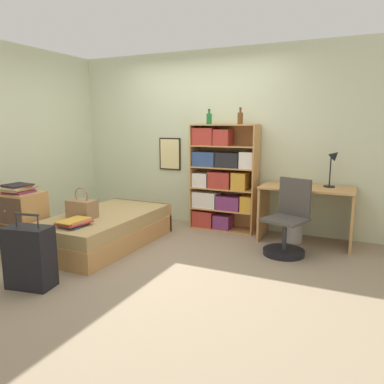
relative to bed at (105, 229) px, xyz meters
The scene contains 16 objects.
ground_plane 0.75m from the bed, ahead, with size 14.00×14.00×0.00m, color gray.
wall_back 2.02m from the bed, 64.86° to the left, with size 10.00×0.09×2.60m.
wall_left 1.80m from the bed, behind, with size 0.06×10.00×2.60m.
bed is the anchor object (origin of this frame).
handbag 0.44m from the bed, 112.35° to the right, with size 0.33×0.22×0.38m.
book_stack_on_bed 0.66m from the bed, 84.70° to the right, with size 0.31×0.37×0.07m.
suitcase 1.36m from the bed, 82.67° to the right, with size 0.46×0.32×0.72m.
dresser 1.01m from the bed, 144.22° to the right, with size 0.53×0.44×0.72m.
magazine_pile_on_dresser 1.15m from the bed, 142.19° to the right, with size 0.33×0.38×0.10m.
bookcase 1.78m from the bed, 50.01° to the left, with size 0.96×0.35×1.53m.
bottle_green 2.11m from the bed, 54.41° to the left, with size 0.08×0.08×0.21m.
bottle_brown 2.34m from the bed, 42.58° to the left, with size 0.07×0.07×0.23m.
desk 2.63m from the bed, 26.92° to the left, with size 1.17×0.60×0.74m.
desk_lamp 3.04m from the bed, 26.27° to the left, with size 0.19×0.14×0.49m.
desk_chair 2.28m from the bed, 16.12° to the left, with size 0.56×0.56×0.90m.
waste_bin 2.47m from the bed, 27.00° to the left, with size 0.20×0.20×0.23m.
Camera 1 is at (2.27, -3.72, 1.55)m, focal length 35.00 mm.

